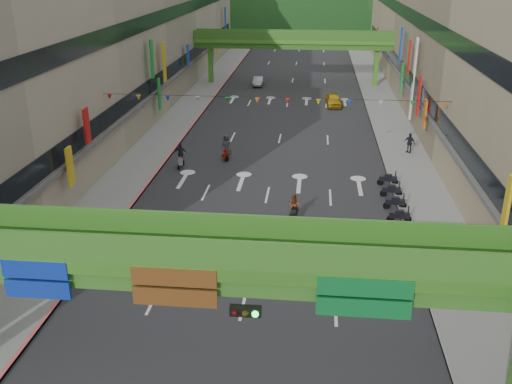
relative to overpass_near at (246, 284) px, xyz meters
name	(u,v)px	position (x,y,z in m)	size (l,w,h in m)	color
road_slab	(286,112)	(-0.93, 44.62, -5.20)	(18.00, 140.00, 0.02)	#28282B
sidewalk_left	(188,109)	(-11.93, 44.62, -5.13)	(4.00, 140.00, 0.15)	gray
sidewalk_right	(386,114)	(10.07, 44.62, -5.13)	(4.00, 140.00, 0.15)	gray
curb_left	(205,110)	(-10.03, 44.62, -5.12)	(0.20, 140.00, 0.18)	#CC5959
curb_right	(369,114)	(8.17, 44.62, -5.12)	(0.20, 140.00, 0.18)	gray
building_row_left	(112,22)	(-19.86, 44.62, 4.25)	(12.80, 95.00, 19.00)	#9E937F
building_row_right	(474,26)	(18.00, 44.62, 4.25)	(12.80, 95.00, 19.00)	gray
overpass_near	(246,284)	(0.00, 0.00, 0.00)	(28.00, 12.27, 7.10)	#4C9E2D
overpass_far	(293,44)	(-0.93, 59.62, 0.20)	(28.00, 2.20, 7.10)	#4C9E2D
hill_left	(255,17)	(-15.93, 154.62, -5.21)	(168.00, 140.00, 112.00)	#1C4419
hill_right	(387,13)	(24.07, 174.62, -5.21)	(208.00, 176.00, 128.00)	#1C4419
bunting_string	(272,101)	(-0.93, 24.62, 0.75)	(26.00, 0.36, 0.47)	black
scooter_rider_mid	(294,207)	(1.14, 16.57, -4.28)	(0.80, 1.60, 1.83)	black
scooter_rider_left	(181,155)	(-8.43, 25.80, -4.18)	(1.04, 1.60, 2.04)	gray
scooter_rider_far	(226,147)	(-5.03, 28.10, -4.09)	(1.01, 1.58, 2.19)	maroon
parked_scooter_row	(395,202)	(7.87, 19.05, -4.68)	(1.60, 9.37, 1.08)	black
car_silver	(258,81)	(-5.35, 58.60, -4.60)	(1.29, 3.69, 1.22)	#949399
car_yellow	(333,100)	(4.38, 48.15, -4.50)	(1.67, 4.14, 1.41)	gold
pedestrian_red	(433,256)	(8.87, 10.92, -4.32)	(0.86, 0.67, 1.77)	#B04726
pedestrian_dark	(409,144)	(10.50, 31.20, -4.34)	(1.01, 0.42, 1.73)	black
pedestrian_blue	(443,281)	(8.87, 8.23, -4.28)	(0.86, 0.55, 1.85)	#292E4D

